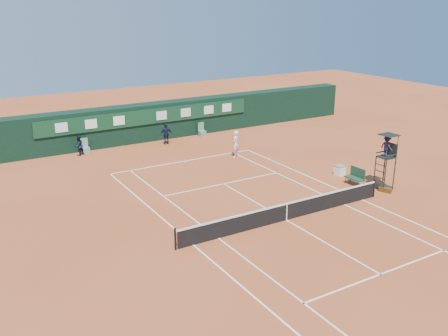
{
  "coord_description": "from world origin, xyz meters",
  "views": [
    {
      "loc": [
        -15.08,
        -18.81,
        10.83
      ],
      "look_at": [
        -0.2,
        6.0,
        1.2
      ],
      "focal_mm": 40.0,
      "sensor_mm": 36.0,
      "label": 1
    }
  ],
  "objects_px": {
    "tennis_net": "(287,211)",
    "umpire_chair": "(387,150)",
    "player_bench": "(356,176)",
    "cooler": "(340,170)",
    "player": "(235,144)"
  },
  "relations": [
    {
      "from": "tennis_net",
      "to": "umpire_chair",
      "type": "height_order",
      "value": "umpire_chair"
    },
    {
      "from": "player_bench",
      "to": "cooler",
      "type": "height_order",
      "value": "player_bench"
    },
    {
      "from": "tennis_net",
      "to": "player",
      "type": "relative_size",
      "value": 6.54
    },
    {
      "from": "umpire_chair",
      "to": "player_bench",
      "type": "height_order",
      "value": "umpire_chair"
    },
    {
      "from": "umpire_chair",
      "to": "player",
      "type": "height_order",
      "value": "umpire_chair"
    },
    {
      "from": "tennis_net",
      "to": "player_bench",
      "type": "distance_m",
      "value": 7.28
    },
    {
      "from": "umpire_chair",
      "to": "cooler",
      "type": "height_order",
      "value": "umpire_chair"
    },
    {
      "from": "player_bench",
      "to": "player",
      "type": "relative_size",
      "value": 0.61
    },
    {
      "from": "umpire_chair",
      "to": "player_bench",
      "type": "bearing_deg",
      "value": 123.06
    },
    {
      "from": "tennis_net",
      "to": "cooler",
      "type": "bearing_deg",
      "value": 27.71
    },
    {
      "from": "umpire_chair",
      "to": "cooler",
      "type": "xyz_separation_m",
      "value": [
        -0.45,
        3.27,
        -2.13
      ]
    },
    {
      "from": "tennis_net",
      "to": "player",
      "type": "height_order",
      "value": "player"
    },
    {
      "from": "tennis_net",
      "to": "cooler",
      "type": "height_order",
      "value": "tennis_net"
    },
    {
      "from": "tennis_net",
      "to": "player_bench",
      "type": "xyz_separation_m",
      "value": [
        6.99,
        2.04,
        0.09
      ]
    },
    {
      "from": "umpire_chair",
      "to": "cooler",
      "type": "distance_m",
      "value": 3.93
    }
  ]
}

